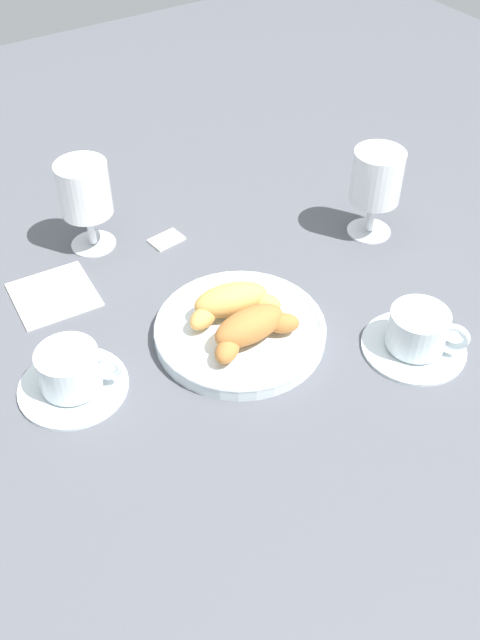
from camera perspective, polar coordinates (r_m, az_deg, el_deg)
name	(u,v)px	position (r m, az deg, el deg)	size (l,w,h in m)	color
ground_plane	(242,328)	(0.95, 0.19, -0.68)	(2.20, 2.20, 0.00)	#4C4F56
pastry_plate	(240,330)	(0.93, 0.00, -0.81)	(0.23, 0.23, 0.02)	silver
croissant_large	(232,302)	(0.93, -0.67, 1.45)	(0.13, 0.08, 0.04)	#D6994C
croissant_small	(251,328)	(0.89, 0.88, -0.67)	(0.14, 0.06, 0.04)	#AD6B33
coffee_cup_near	(71,374)	(0.88, -13.44, -4.22)	(0.14, 0.14, 0.06)	silver
coffee_cup_far	(418,334)	(0.93, 14.13, -1.10)	(0.14, 0.14, 0.06)	silver
juice_glass_left	(85,192)	(1.06, -12.43, 10.06)	(0.08, 0.08, 0.14)	white
juice_glass_right	(376,181)	(1.09, 10.94, 10.98)	(0.08, 0.08, 0.14)	white
sugar_packet	(166,239)	(1.10, -5.96, 6.54)	(0.05, 0.03, 0.01)	white
folded_napkin	(54,294)	(1.03, -14.79, 2.05)	(0.11, 0.11, 0.01)	silver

